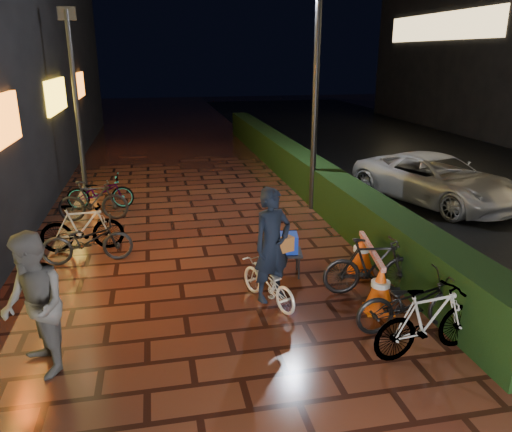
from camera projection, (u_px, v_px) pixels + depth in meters
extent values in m
plane|color=#381911|center=(228.00, 331.00, 7.01)|extent=(80.00, 80.00, 0.00)
cube|color=black|center=(297.00, 166.00, 14.94)|extent=(0.70, 20.00, 1.00)
imported|color=#515153|center=(34.00, 306.00, 5.86)|extent=(1.00, 1.09, 1.80)
imported|color=#A7A7AB|center=(436.00, 179.00, 12.87)|extent=(3.49, 4.90, 1.24)
cube|color=yellow|center=(56.00, 96.00, 13.93)|extent=(0.08, 2.80, 0.90)
cube|color=orange|center=(79.00, 85.00, 18.58)|extent=(0.08, 2.20, 0.90)
cube|color=#FFD88C|center=(440.00, 26.00, 24.80)|extent=(0.06, 10.00, 1.30)
cylinder|color=black|center=(315.00, 101.00, 11.76)|extent=(0.18, 0.18, 5.33)
cylinder|color=black|center=(77.00, 107.00, 13.12)|extent=(0.13, 0.13, 4.76)
cube|color=black|center=(67.00, 13.00, 12.41)|extent=(0.46, 0.08, 0.32)
imported|color=white|center=(268.00, 283.00, 7.71)|extent=(0.94, 1.39, 0.69)
imported|color=black|center=(272.00, 245.00, 7.43)|extent=(0.76, 0.64, 1.76)
cube|color=brown|center=(284.00, 245.00, 7.54)|extent=(0.33, 0.24, 0.22)
cone|color=#FF520D|center=(380.00, 288.00, 7.47)|extent=(0.47, 0.47, 0.75)
cone|color=#F24B0C|center=(361.00, 253.00, 8.80)|extent=(0.47, 0.47, 0.75)
cube|color=orange|center=(378.00, 310.00, 7.58)|extent=(0.48, 0.48, 0.03)
cube|color=#FF400D|center=(360.00, 271.00, 8.91)|extent=(0.48, 0.48, 0.03)
cube|color=red|center=(371.00, 250.00, 8.03)|extent=(0.40, 1.60, 0.08)
cube|color=black|center=(285.00, 252.00, 8.69)|extent=(0.66, 0.57, 0.04)
cylinder|color=black|center=(272.00, 269.00, 8.58)|extent=(0.04, 0.04, 0.40)
cylinder|color=black|center=(299.00, 268.00, 8.58)|extent=(0.04, 0.04, 0.40)
cylinder|color=black|center=(271.00, 260.00, 8.94)|extent=(0.04, 0.04, 0.40)
cylinder|color=black|center=(297.00, 260.00, 8.94)|extent=(0.04, 0.04, 0.40)
cube|color=#0D27AA|center=(285.00, 243.00, 8.63)|extent=(0.48, 0.43, 0.32)
cylinder|color=black|center=(277.00, 247.00, 8.49)|extent=(0.35, 0.36, 1.02)
imported|color=black|center=(82.00, 228.00, 9.76)|extent=(1.60, 0.52, 0.95)
imported|color=black|center=(93.00, 201.00, 11.53)|extent=(1.61, 0.53, 0.95)
imported|color=black|center=(87.00, 240.00, 9.22)|extent=(1.66, 0.66, 0.86)
imported|color=black|center=(100.00, 192.00, 12.44)|extent=(1.66, 0.64, 0.86)
imported|color=black|center=(411.00, 302.00, 6.94)|extent=(1.64, 0.58, 0.86)
imported|color=black|center=(372.00, 266.00, 8.00)|extent=(1.63, 0.64, 0.95)
imported|color=black|center=(428.00, 321.00, 6.36)|extent=(1.63, 0.67, 0.95)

